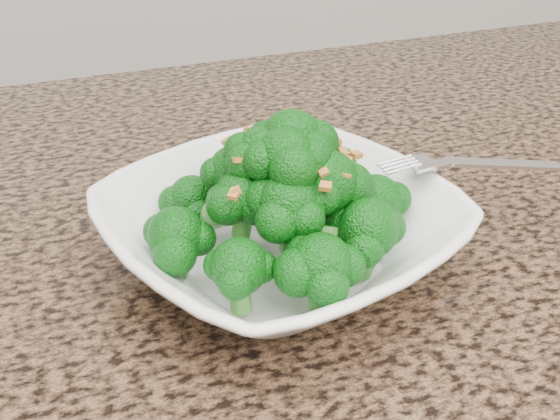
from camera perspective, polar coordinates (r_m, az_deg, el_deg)
name	(u,v)px	position (r m, az deg, el deg)	size (l,w,h in m)	color
granite_counter	(141,377)	(0.47, -11.24, -13.14)	(1.64, 1.04, 0.03)	brown
bowl	(280,234)	(0.51, 0.00, -1.96)	(0.24, 0.24, 0.06)	white
broccoli_pile	(280,149)	(0.47, 0.00, 4.99)	(0.21, 0.21, 0.08)	#0A5D0D
garlic_topping	(280,91)	(0.46, 0.00, 9.68)	(0.13, 0.13, 0.01)	#C17A2F
fork	(448,163)	(0.54, 13.47, 3.73)	(0.18, 0.03, 0.01)	silver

